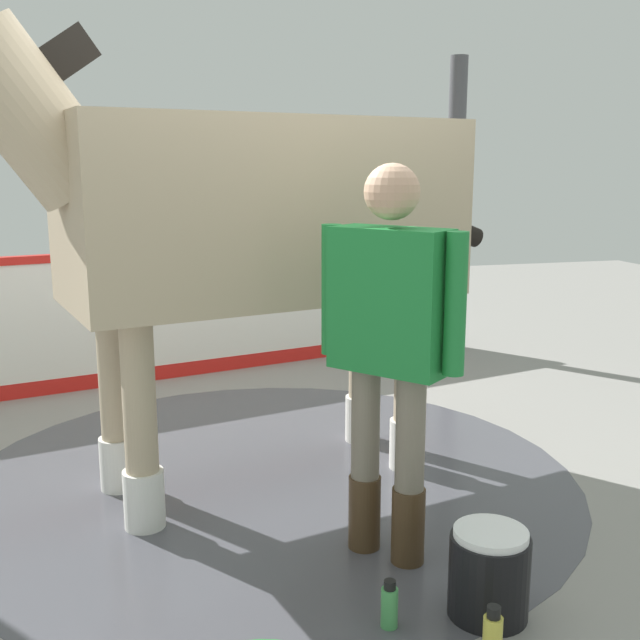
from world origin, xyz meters
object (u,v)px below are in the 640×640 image
at_px(handler, 389,336).
at_px(wash_bucket, 489,573).
at_px(bottle_shampoo, 492,639).
at_px(horse, 244,216).
at_px(bottle_spray, 389,606).

bearing_deg(handler, wash_bucket, -106.99).
height_order(handler, wash_bucket, handler).
bearing_deg(handler, bottle_shampoo, -123.17).
height_order(horse, bottle_shampoo, horse).
distance_m(handler, bottle_shampoo, 1.26).
height_order(wash_bucket, bottle_spray, wash_bucket).
distance_m(handler, wash_bucket, 1.04).
bearing_deg(wash_bucket, bottle_shampoo, 155.40).
relative_size(handler, bottle_shampoo, 7.42).
bearing_deg(wash_bucket, bottle_spray, 86.73).
relative_size(horse, wash_bucket, 9.18).
distance_m(bottle_shampoo, bottle_spray, 0.42).
distance_m(horse, handler, 1.16).
height_order(handler, bottle_shampoo, handler).
relative_size(horse, bottle_shampoo, 14.05).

